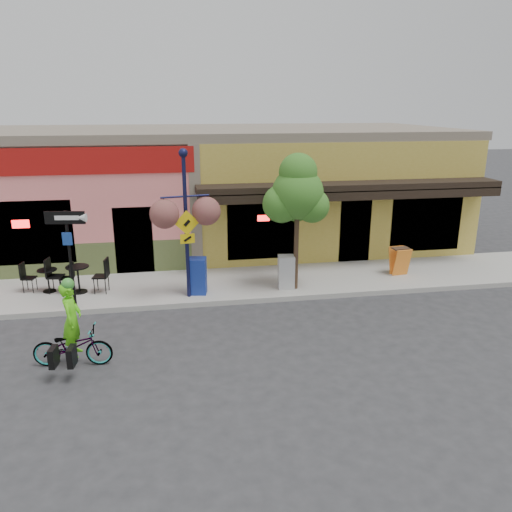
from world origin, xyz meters
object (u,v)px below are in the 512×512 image
(lamp_post, at_px, (186,225))
(cyclist_rider, at_px, (73,330))
(newspaper_box_blue, at_px, (198,276))
(newspaper_box_grey, at_px, (286,272))
(building, at_px, (215,186))
(bicycle, at_px, (73,346))
(street_tree, at_px, (297,222))
(one_way_sign, at_px, (71,261))

(lamp_post, bearing_deg, cyclist_rider, -137.53)
(cyclist_rider, distance_m, newspaper_box_blue, 4.45)
(cyclist_rider, height_order, newspaper_box_grey, cyclist_rider)
(building, height_order, lamp_post, building)
(building, xyz_separation_m, bicycle, (-3.98, -9.75, -1.81))
(building, relative_size, bicycle, 10.87)
(street_tree, bearing_deg, building, 105.31)
(street_tree, bearing_deg, newspaper_box_grey, 163.66)
(building, bearing_deg, bicycle, -112.21)
(building, height_order, cyclist_rider, building)
(one_way_sign, height_order, newspaper_box_blue, one_way_sign)
(lamp_post, height_order, newspaper_box_blue, lamp_post)
(cyclist_rider, height_order, street_tree, street_tree)
(bicycle, xyz_separation_m, lamp_post, (2.59, 3.26, 1.78))
(lamp_post, distance_m, street_tree, 3.14)
(one_way_sign, bearing_deg, bicycle, -73.22)
(cyclist_rider, xyz_separation_m, lamp_post, (2.54, 3.26, 1.41))
(newspaper_box_grey, xyz_separation_m, street_tree, (0.27, -0.08, 1.51))
(one_way_sign, distance_m, newspaper_box_blue, 3.45)
(building, distance_m, newspaper_box_grey, 6.67)
(cyclist_rider, bearing_deg, lamp_post, -32.00)
(newspaper_box_grey, bearing_deg, lamp_post, -170.85)
(bicycle, height_order, cyclist_rider, cyclist_rider)
(newspaper_box_blue, height_order, newspaper_box_grey, newspaper_box_blue)
(building, bearing_deg, one_way_sign, -122.83)
(bicycle, relative_size, street_tree, 0.42)
(lamp_post, relative_size, one_way_sign, 1.56)
(newspaper_box_blue, bearing_deg, one_way_sign, -160.42)
(street_tree, bearing_deg, cyclist_rider, -149.33)
(one_way_sign, height_order, newspaper_box_grey, one_way_sign)
(newspaper_box_blue, distance_m, street_tree, 3.22)
(building, bearing_deg, newspaper_box_grey, -76.79)
(bicycle, xyz_separation_m, street_tree, (5.73, 3.37, 1.72))
(newspaper_box_blue, xyz_separation_m, newspaper_box_grey, (2.59, 0.01, -0.03))
(one_way_sign, bearing_deg, street_tree, 12.54)
(bicycle, xyz_separation_m, newspaper_box_blue, (2.87, 3.44, 0.24))
(bicycle, relative_size, one_way_sign, 0.63)
(bicycle, bearing_deg, newspaper_box_blue, -33.86)
(newspaper_box_blue, bearing_deg, building, 90.35)
(lamp_post, distance_m, newspaper_box_grey, 3.28)
(newspaper_box_grey, bearing_deg, bicycle, -142.40)
(building, xyz_separation_m, newspaper_box_blue, (-1.11, -6.31, -1.57))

